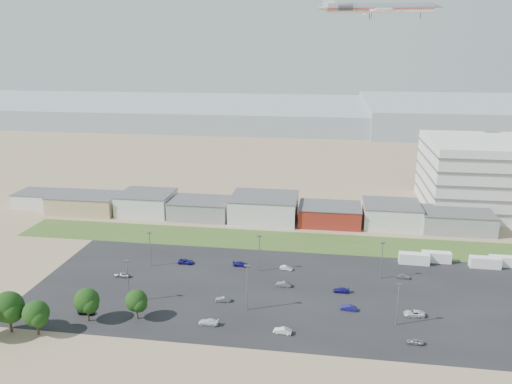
% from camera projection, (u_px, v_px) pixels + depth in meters
% --- Properties ---
extents(ground, '(700.00, 700.00, 0.00)m').
position_uv_depth(ground, '(247.00, 334.00, 101.60)').
color(ground, '#8D745A').
rests_on(ground, ground).
extents(parking_lot, '(120.00, 50.00, 0.01)m').
position_uv_depth(parking_lot, '(281.00, 291.00, 119.88)').
color(parking_lot, black).
rests_on(parking_lot, ground).
extents(grass_strip, '(160.00, 16.00, 0.02)m').
position_uv_depth(grass_strip, '(275.00, 241.00, 150.99)').
color(grass_strip, '#365720').
rests_on(grass_strip, ground).
extents(hills_backdrop, '(700.00, 200.00, 9.00)m').
position_uv_depth(hills_backdrop, '(363.00, 116.00, 393.82)').
color(hills_backdrop, gray).
rests_on(hills_backdrop, ground).
extents(building_row, '(170.00, 20.00, 8.00)m').
position_uv_depth(building_row, '(232.00, 206.00, 170.35)').
color(building_row, silver).
rests_on(building_row, ground).
extents(box_trailer_a, '(8.02, 2.72, 2.98)m').
position_uv_depth(box_trailer_a, '(414.00, 259.00, 134.44)').
color(box_trailer_a, silver).
rests_on(box_trailer_a, ground).
extents(box_trailer_b, '(7.70, 2.58, 2.86)m').
position_uv_depth(box_trailer_b, '(436.00, 257.00, 135.60)').
color(box_trailer_b, silver).
rests_on(box_trailer_b, ground).
extents(box_trailer_c, '(7.80, 2.49, 2.92)m').
position_uv_depth(box_trailer_c, '(485.00, 262.00, 132.12)').
color(box_trailer_c, silver).
rests_on(box_trailer_c, ground).
extents(box_trailer_d, '(7.43, 2.39, 2.78)m').
position_uv_depth(box_trailer_d, '(504.00, 261.00, 132.93)').
color(box_trailer_d, silver).
rests_on(box_trailer_d, ground).
extents(tree_left, '(6.73, 6.73, 10.09)m').
position_uv_depth(tree_left, '(8.00, 310.00, 101.05)').
color(tree_left, black).
rests_on(tree_left, ground).
extents(tree_mid, '(5.64, 5.64, 8.46)m').
position_uv_depth(tree_mid, '(36.00, 316.00, 100.34)').
color(tree_mid, black).
rests_on(tree_mid, ground).
extents(tree_right, '(5.67, 5.67, 8.51)m').
position_uv_depth(tree_right, '(87.00, 303.00, 105.36)').
color(tree_right, black).
rests_on(tree_right, ground).
extents(tree_near, '(5.06, 5.06, 7.59)m').
position_uv_depth(tree_near, '(136.00, 303.00, 106.43)').
color(tree_near, black).
rests_on(tree_near, ground).
extents(lightpole_front_l, '(1.21, 0.50, 10.28)m').
position_uv_depth(lightpole_front_l, '(128.00, 281.00, 113.23)').
color(lightpole_front_l, slate).
rests_on(lightpole_front_l, ground).
extents(lightpole_front_m, '(1.27, 0.53, 10.76)m').
position_uv_depth(lightpole_front_m, '(247.00, 288.00, 109.65)').
color(lightpole_front_m, slate).
rests_on(lightpole_front_m, ground).
extents(lightpole_front_r, '(1.12, 0.46, 9.48)m').
position_uv_depth(lightpole_front_r, '(398.00, 305.00, 103.76)').
color(lightpole_front_r, slate).
rests_on(lightpole_front_r, ground).
extents(lightpole_back_l, '(1.12, 0.47, 9.55)m').
position_uv_depth(lightpole_back_l, '(150.00, 249.00, 132.09)').
color(lightpole_back_l, slate).
rests_on(lightpole_back_l, ground).
extents(lightpole_back_m, '(1.16, 0.48, 9.82)m').
position_uv_depth(lightpole_back_m, '(259.00, 253.00, 129.17)').
color(lightpole_back_m, slate).
rests_on(lightpole_back_m, ground).
extents(lightpole_back_r, '(1.15, 0.48, 9.74)m').
position_uv_depth(lightpole_back_r, '(382.00, 261.00, 124.89)').
color(lightpole_back_r, slate).
rests_on(lightpole_back_r, ground).
extents(airliner, '(48.96, 35.56, 13.70)m').
position_uv_depth(airliner, '(380.00, 8.00, 180.28)').
color(airliner, silver).
extents(parked_car_0, '(4.63, 2.35, 1.25)m').
position_uv_depth(parked_car_0, '(414.00, 313.00, 108.36)').
color(parked_car_0, silver).
rests_on(parked_car_0, ground).
extents(parked_car_1, '(3.74, 1.74, 1.19)m').
position_uv_depth(parked_car_1, '(348.00, 308.00, 110.76)').
color(parked_car_1, navy).
rests_on(parked_car_1, ground).
extents(parked_car_2, '(3.32, 1.40, 1.12)m').
position_uv_depth(parked_car_2, '(415.00, 341.00, 98.13)').
color(parked_car_2, '#A5A5AA').
rests_on(parked_car_2, ground).
extents(parked_car_3, '(4.35, 2.01, 1.23)m').
position_uv_depth(parked_car_3, '(208.00, 322.00, 105.00)').
color(parked_car_3, silver).
rests_on(parked_car_3, ground).
extents(parked_car_4, '(3.62, 1.63, 1.15)m').
position_uv_depth(parked_car_4, '(223.00, 299.00, 114.53)').
color(parked_car_4, '#595B5E').
rests_on(parked_car_4, ground).
extents(parked_car_5, '(4.01, 1.99, 1.31)m').
position_uv_depth(parked_car_5, '(122.00, 274.00, 126.90)').
color(parked_car_5, '#A5A5AA').
rests_on(parked_car_5, ground).
extents(parked_car_6, '(4.20, 1.83, 1.20)m').
position_uv_depth(parked_car_6, '(241.00, 264.00, 133.15)').
color(parked_car_6, navy).
rests_on(parked_car_6, ground).
extents(parked_car_7, '(3.76, 1.57, 1.21)m').
position_uv_depth(parked_car_7, '(284.00, 284.00, 121.81)').
color(parked_car_7, '#595B5E').
rests_on(parked_car_7, ground).
extents(parked_car_8, '(3.49, 1.73, 1.14)m').
position_uv_depth(parked_car_8, '(403.00, 276.00, 126.07)').
color(parked_car_8, '#A5A5AA').
rests_on(parked_car_8, ground).
extents(parked_car_9, '(4.31, 2.05, 1.19)m').
position_uv_depth(parked_car_9, '(186.00, 262.00, 134.70)').
color(parked_car_9, navy).
rests_on(parked_car_9, ground).
extents(parked_car_10, '(3.75, 1.56, 1.08)m').
position_uv_depth(parked_car_10, '(86.00, 312.00, 109.12)').
color(parked_car_10, black).
rests_on(parked_car_10, ground).
extents(parked_car_11, '(3.45, 1.56, 1.10)m').
position_uv_depth(parked_car_11, '(286.00, 268.00, 130.93)').
color(parked_car_11, silver).
rests_on(parked_car_11, ground).
extents(parked_car_12, '(3.82, 1.59, 1.10)m').
position_uv_depth(parked_car_12, '(341.00, 290.00, 118.91)').
color(parked_car_12, navy).
rests_on(parked_car_12, ground).
extents(parked_car_13, '(3.90, 1.77, 1.24)m').
position_uv_depth(parked_car_13, '(283.00, 331.00, 101.75)').
color(parked_car_13, silver).
rests_on(parked_car_13, ground).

